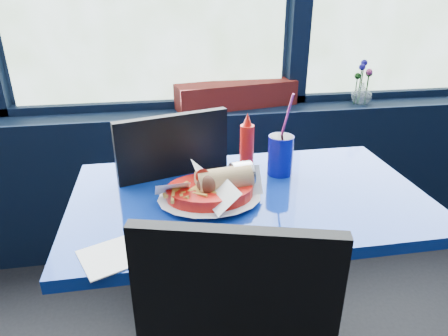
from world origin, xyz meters
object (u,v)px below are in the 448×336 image
Objects in this scene: chair_near_back at (184,201)px; ketchup_bottle at (247,141)px; soda_cup at (280,154)px; planter_box at (237,95)px; near_table at (248,238)px; flower_vase at (362,91)px; food_basket at (212,190)px.

ketchup_bottle is (0.26, -0.06, 0.28)m from chair_near_back.
chair_near_back is at bearing 153.98° from soda_cup.
soda_cup reaches higher than chair_near_back.
planter_box is 2.07× the size of soda_cup.
ketchup_bottle is 0.66× the size of soda_cup.
near_table is 1.22m from flower_vase.
flower_vase is 0.75× the size of soda_cup.
soda_cup is at bearing -134.17° from flower_vase.
planter_box is at bearing 82.30° from ketchup_bottle.
ketchup_bottle is at bearing 130.60° from soda_cup.
flower_vase is 0.67× the size of food_basket.
ketchup_bottle is at bearing 79.46° from near_table.
flower_vase is 1.14× the size of ketchup_bottle.
flower_vase is 0.97m from soda_cup.
chair_near_back is (-0.21, 0.32, -0.00)m from near_table.
chair_near_back is 0.38m from ketchup_bottle.
planter_box is 0.76m from soda_cup.
chair_near_back is at bearing 167.65° from ketchup_bottle.
chair_near_back reaches higher than ketchup_bottle.
near_table is 0.96m from planter_box.
planter_box is at bearing -136.59° from chair_near_back.
soda_cup reaches higher than near_table.
soda_cup is at bearing 43.53° from near_table.
ketchup_bottle is at bearing -143.41° from flower_vase.
soda_cup is at bearing 137.76° from chair_near_back.
flower_vase is (1.03, 0.52, 0.31)m from chair_near_back.
chair_near_back is 0.48m from soda_cup.
flower_vase reaches higher than chair_near_back.
near_table is 5.75× the size of ketchup_bottle.
food_basket is 1.12× the size of soda_cup.
near_table is 1.83× the size of planter_box.
chair_near_back is 1.50× the size of planter_box.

